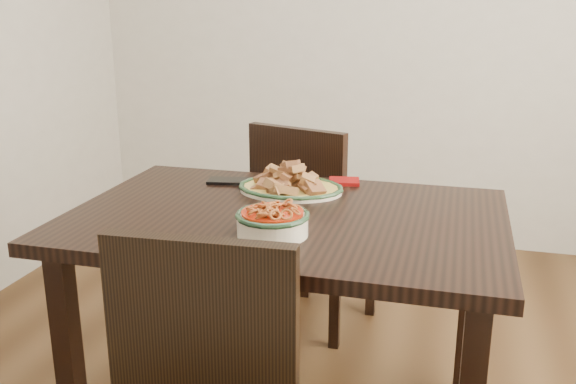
% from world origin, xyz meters
% --- Properties ---
extents(wall_back, '(3.50, 0.10, 2.60)m').
position_xyz_m(wall_back, '(0.00, 1.75, 1.30)').
color(wall_back, beige).
rests_on(wall_back, ground).
extents(dining_table, '(1.27, 0.85, 0.75)m').
position_xyz_m(dining_table, '(-0.13, -0.12, 0.66)').
color(dining_table, black).
rests_on(dining_table, ground).
extents(chair_far, '(0.53, 0.53, 0.89)m').
position_xyz_m(chair_far, '(-0.22, 0.57, 0.50)').
color(chair_far, black).
rests_on(chair_far, ground).
extents(fish_plate, '(0.34, 0.27, 0.11)m').
position_xyz_m(fish_plate, '(-0.17, 0.10, 0.79)').
color(fish_plate, '#F0E4CB').
rests_on(fish_plate, dining_table).
extents(noodle_bowl, '(0.20, 0.20, 0.08)m').
position_xyz_m(noodle_bowl, '(-0.12, -0.31, 0.79)').
color(noodle_bowl, '#F1E6CC').
rests_on(noodle_bowl, dining_table).
extents(smartphone, '(0.15, 0.10, 0.01)m').
position_xyz_m(smartphone, '(-0.41, 0.15, 0.76)').
color(smartphone, black).
rests_on(smartphone, dining_table).
extents(napkin, '(0.12, 0.10, 0.01)m').
position_xyz_m(napkin, '(-0.02, 0.25, 0.76)').
color(napkin, maroon).
rests_on(napkin, dining_table).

